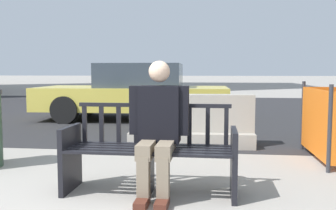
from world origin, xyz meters
name	(u,v)px	position (x,y,z in m)	size (l,w,h in m)	color
street_asphalt	(180,110)	(0.00, 8.70, 0.00)	(120.00, 12.00, 0.01)	#28282B
street_bench	(150,154)	(0.41, 0.81, 0.40)	(1.69, 0.55, 0.88)	black
seated_person	(158,125)	(0.50, 0.75, 0.69)	(0.58, 0.72, 1.31)	black
jersey_barrier_centre	(191,125)	(0.68, 3.25, 0.34)	(2.03, 0.76, 0.84)	#9E998E
car_taxi_near	(135,92)	(-0.92, 6.43, 0.68)	(4.75, 2.13, 1.40)	#DBC64C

